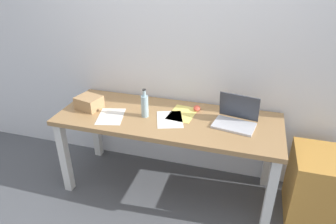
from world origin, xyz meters
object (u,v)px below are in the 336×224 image
(laptop_right, at_px, (236,118))
(computer_mouse, at_px, (197,108))
(beer_bottle, at_px, (145,106))
(cardboard_box, at_px, (89,103))
(filing_cabinet, at_px, (315,186))
(desk, at_px, (168,127))

(laptop_right, relative_size, computer_mouse, 3.61)
(beer_bottle, bearing_deg, laptop_right, 5.91)
(beer_bottle, xyz_separation_m, cardboard_box, (-0.53, 0.01, -0.05))
(computer_mouse, relative_size, cardboard_box, 0.48)
(beer_bottle, distance_m, filing_cabinet, 1.55)
(laptop_right, relative_size, filing_cabinet, 0.61)
(desk, height_order, laptop_right, laptop_right)
(beer_bottle, relative_size, computer_mouse, 2.51)
(beer_bottle, distance_m, computer_mouse, 0.48)
(computer_mouse, bearing_deg, cardboard_box, -172.86)
(beer_bottle, xyz_separation_m, computer_mouse, (0.40, 0.24, -0.08))
(desk, bearing_deg, cardboard_box, -177.40)
(computer_mouse, relative_size, filing_cabinet, 0.17)
(desk, xyz_separation_m, cardboard_box, (-0.72, -0.03, 0.15))
(desk, height_order, beer_bottle, beer_bottle)
(beer_bottle, distance_m, cardboard_box, 0.53)
(desk, bearing_deg, filing_cabinet, 0.42)
(beer_bottle, height_order, computer_mouse, beer_bottle)
(cardboard_box, distance_m, filing_cabinet, 2.04)
(laptop_right, xyz_separation_m, computer_mouse, (-0.35, 0.16, -0.04))
(desk, relative_size, cardboard_box, 9.18)
(laptop_right, height_order, cardboard_box, laptop_right)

